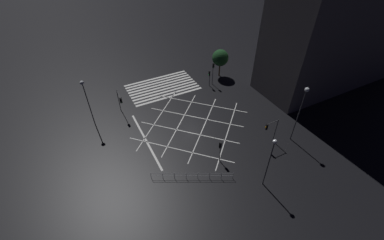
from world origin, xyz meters
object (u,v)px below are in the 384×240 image
object	(u,v)px
traffic_light_median_north	(220,148)
traffic_light_sw_cross	(213,69)
street_lamp_west	(271,155)
street_lamp_east	(303,102)
traffic_light_nw_main	(271,128)
traffic_light_sw_main	(209,75)
traffic_light_se_cross	(120,100)
street_lamp_far	(85,92)
street_tree_near	(220,58)

from	to	relation	value
traffic_light_median_north	traffic_light_sw_cross	xyz separation A→B (m)	(-9.08, -16.97, 0.80)
traffic_light_median_north	street_lamp_west	bearing A→B (deg)	-154.58
street_lamp_west	street_lamp_east	bearing A→B (deg)	-153.18
traffic_light_nw_main	street_lamp_east	size ratio (longest dim) A/B	0.47
traffic_light_sw_cross	traffic_light_median_north	bearing A→B (deg)	-28.13
traffic_light_sw_main	traffic_light_se_cross	size ratio (longest dim) A/B	0.81
traffic_light_se_cross	street_lamp_far	xyz separation A→B (m)	(4.61, 0.46, 3.06)
street_lamp_far	traffic_light_sw_main	bearing A→B (deg)	-176.03
traffic_light_sw_cross	traffic_light_se_cross	distance (m)	17.96
traffic_light_sw_main	street_lamp_east	bearing A→B (deg)	100.62
traffic_light_sw_cross	street_tree_near	distance (m)	3.79
traffic_light_sw_main	street_tree_near	bearing A→B (deg)	-147.22
street_lamp_west	street_tree_near	xyz separation A→B (m)	(-9.26, -25.07, -1.46)
street_lamp_west	traffic_light_median_north	bearing A→B (deg)	-64.58
traffic_light_median_north	traffic_light_se_cross	xyz separation A→B (m)	(8.84, -15.75, 0.55)
traffic_light_median_north	traffic_light_sw_main	world-z (taller)	traffic_light_median_north
street_lamp_east	street_tree_near	world-z (taller)	street_lamp_east
street_lamp_far	traffic_light_sw_cross	bearing A→B (deg)	-175.74
street_tree_near	traffic_light_sw_main	bearing A→B (deg)	32.78
traffic_light_se_cross	street_lamp_west	distance (m)	24.59
traffic_light_median_north	street_lamp_far	size ratio (longest dim) A/B	0.42
traffic_light_sw_main	traffic_light_median_north	bearing A→B (deg)	64.05
traffic_light_sw_main	street_lamp_far	distance (m)	21.98
traffic_light_median_north	street_lamp_west	size ratio (longest dim) A/B	0.44
traffic_light_median_north	traffic_light_sw_main	bearing A→B (deg)	-25.95
street_lamp_far	street_tree_near	xyz separation A→B (m)	(-25.46, -3.97, -2.14)
traffic_light_nw_main	traffic_light_median_north	xyz separation A→B (m)	(7.81, -0.52, -0.66)
street_lamp_far	street_tree_near	bearing A→B (deg)	-171.13
traffic_light_sw_main	street_lamp_west	bearing A→B (deg)	76.52
traffic_light_median_north	street_tree_near	distance (m)	22.75
traffic_light_median_north	traffic_light_sw_main	xyz separation A→B (m)	(-8.17, -16.80, -0.09)
traffic_light_se_cross	street_lamp_west	xyz separation A→B (m)	(-11.59, 21.55, 2.38)
traffic_light_sw_cross	street_lamp_east	distance (m)	18.81
traffic_light_nw_main	street_lamp_far	distance (m)	26.66
traffic_light_se_cross	street_lamp_far	bearing A→B (deg)	-84.36
traffic_light_median_north	street_lamp_far	bearing A→B (deg)	41.32
street_lamp_east	street_lamp_west	world-z (taller)	street_lamp_east
street_lamp_east	traffic_light_median_north	bearing A→B (deg)	-6.62
traffic_light_sw_cross	street_lamp_far	world-z (taller)	street_lamp_far
traffic_light_se_cross	traffic_light_sw_cross	bearing A→B (deg)	93.91
street_lamp_east	traffic_light_se_cross	bearing A→B (deg)	-39.94
traffic_light_sw_cross	street_tree_near	bearing A→B (deg)	127.98
traffic_light_se_cross	street_lamp_far	world-z (taller)	street_lamp_far
street_lamp_west	traffic_light_sw_main	bearing A→B (deg)	-103.48
street_lamp_west	street_lamp_far	xyz separation A→B (m)	(16.20, -21.10, 0.68)
street_tree_near	street_lamp_far	bearing A→B (deg)	8.87
traffic_light_se_cross	street_tree_near	size ratio (longest dim) A/B	0.73
street_lamp_east	street_tree_near	bearing A→B (deg)	-91.22
traffic_light_se_cross	traffic_light_sw_main	bearing A→B (deg)	93.52
street_lamp_east	street_lamp_west	distance (m)	9.97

